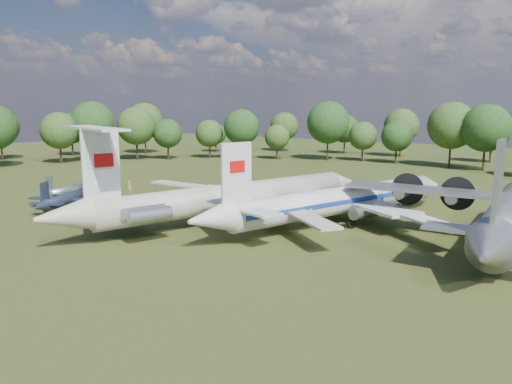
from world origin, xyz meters
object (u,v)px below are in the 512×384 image
Objects in this scene: tu104_jet at (341,205)px; person_on_il62 at (130,188)px; il62_airliner at (232,202)px; small_prop_northwest at (70,192)px; small_prop_west at (68,201)px; an12_transport at (508,222)px.

tu104_jet is 27.77× the size of person_on_il62.
il62_airliner is 3.50× the size of small_prop_northwest.
il62_airliner is 26.27m from small_prop_west.
an12_transport reaches higher than small_prop_northwest.
an12_transport is 2.80× the size of small_prop_northwest.
person_on_il62 reaches higher than il62_airliner.
person_on_il62 is (-37.28, -21.11, 3.27)m from an12_transport.
tu104_jet is at bearing 48.05° from il62_airliner.
small_prop_west is at bearing -139.30° from tu104_jet.
il62_airliner is 14.86m from person_on_il62.
small_prop_northwest is at bearing -149.55° from tu104_jet.
an12_transport is (32.63, 7.43, 0.19)m from il62_airliner.
tu104_jet is 40.64m from small_prop_west.
small_prop_west is 21.79m from person_on_il62.
small_prop_west is at bearing -144.03° from il62_airliner.
person_on_il62 is (20.41, -5.92, 4.79)m from small_prop_west.
an12_transport is 2.47× the size of small_prop_west.
person_on_il62 is at bearing -110.67° from tu104_jet.
small_prop_west is 1.14× the size of small_prop_northwest.
an12_transport is at bearing 20.03° from tu104_jet.
person_on_il62 is (-4.65, -13.68, 3.46)m from il62_airliner.
small_prop_west is (-57.69, -15.19, -1.52)m from an12_transport.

